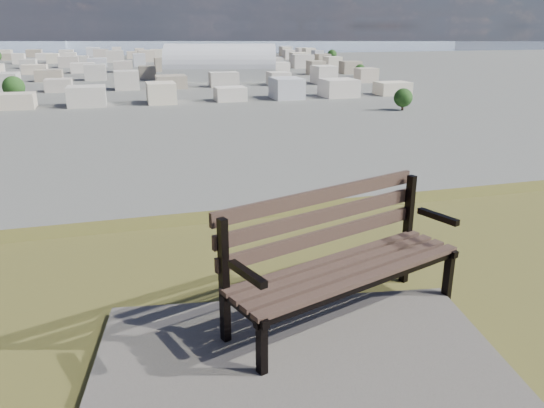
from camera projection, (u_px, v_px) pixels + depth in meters
name	position (u px, v px, depth m)	size (l,w,h in m)	color
park_bench	(339.00, 251.00, 3.87)	(1.95, 1.16, 0.97)	#423126
arena	(221.00, 69.00, 279.66)	(61.79, 38.01, 24.29)	silver
city_blocks	(119.00, 62.00, 368.97)	(395.00, 361.00, 7.00)	beige
city_trees	(71.00, 69.00, 292.92)	(406.52, 387.20, 9.98)	#35251A
bay_water	(115.00, 44.00, 830.72)	(2400.00, 700.00, 0.12)	gray
far_hills	(87.00, 27.00, 1264.91)	(2050.00, 340.00, 60.00)	#96A5BA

